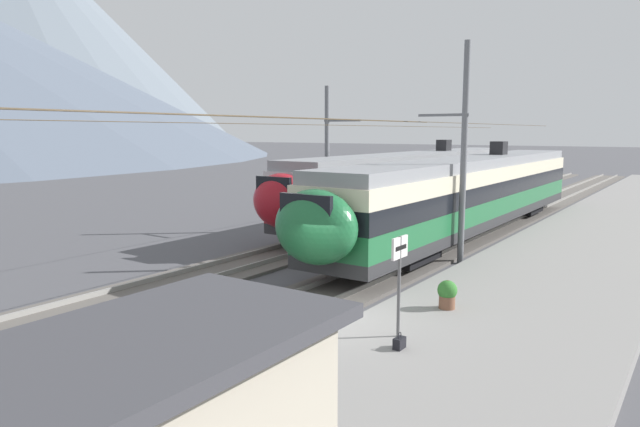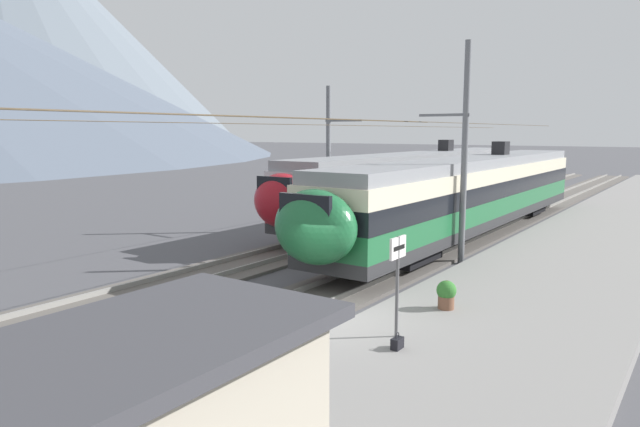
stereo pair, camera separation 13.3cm
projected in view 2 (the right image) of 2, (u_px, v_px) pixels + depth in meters
ground_plane at (319, 328)px, 14.86m from camera, size 400.00×400.00×0.00m
platform_slab at (463, 355)px, 12.61m from camera, size 120.00×6.29×0.33m
track_near at (277, 315)px, 15.65m from camera, size 120.00×3.00×0.28m
track_far at (160, 288)px, 18.40m from camera, size 120.00×3.00×0.28m
train_near_platform at (470, 192)px, 27.10m from camera, size 26.87×3.00×4.27m
train_far_track at (416, 181)px, 33.30m from camera, size 26.42×2.87×4.27m
catenary_mast_mid at (462, 152)px, 21.51m from camera, size 39.80×2.03×8.40m
catenary_mast_far_side at (331, 156)px, 28.83m from camera, size 39.80×2.12×7.33m
platform_sign at (398, 264)px, 13.06m from camera, size 0.70×0.08×2.36m
passenger_walking at (226, 407)px, 7.92m from camera, size 0.53×0.22×1.69m
handbag_near_sign at (397, 343)px, 12.53m from camera, size 0.32×0.18×0.38m
potted_plant_platform_edge at (446, 293)px, 15.33m from camera, size 0.53×0.53×0.78m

